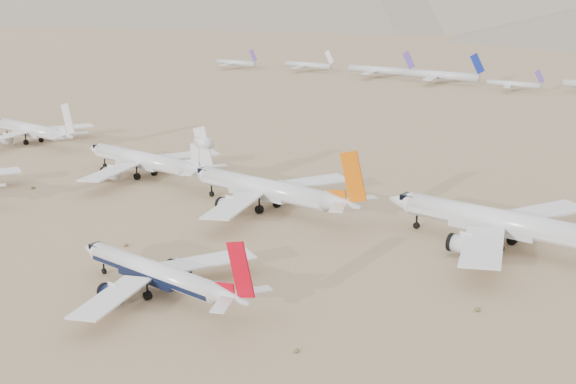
% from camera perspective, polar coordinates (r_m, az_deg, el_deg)
% --- Properties ---
extents(ground, '(7000.00, 7000.00, 0.00)m').
position_cam_1_polar(ground, '(119.48, -9.07, -9.16)').
color(ground, '#7F664A').
rests_on(ground, ground).
extents(main_airliner, '(39.77, 38.84, 14.03)m').
position_cam_1_polar(main_airliner, '(123.39, -10.06, -6.45)').
color(main_airliner, white).
rests_on(main_airliner, ground).
extents(row2_gold_tail, '(53.12, 51.95, 18.91)m').
position_cam_1_polar(row2_gold_tail, '(149.29, 17.16, -2.46)').
color(row2_gold_tail, white).
rests_on(row2_gold_tail, ground).
extents(row2_orange_tail, '(49.84, 48.75, 17.78)m').
position_cam_1_polar(row2_orange_tail, '(168.53, -1.42, 0.13)').
color(row2_orange_tail, white).
rests_on(row2_orange_tail, ground).
extents(row2_white_trijet, '(48.70, 47.60, 17.26)m').
position_cam_1_polar(row2_white_trijet, '(202.43, -11.01, 2.44)').
color(row2_white_trijet, white).
rests_on(row2_white_trijet, ground).
extents(row2_white_twin, '(44.80, 43.84, 16.01)m').
position_cam_1_polar(row2_white_twin, '(260.90, -19.47, 4.60)').
color(row2_white_twin, white).
rests_on(row2_white_twin, ground).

